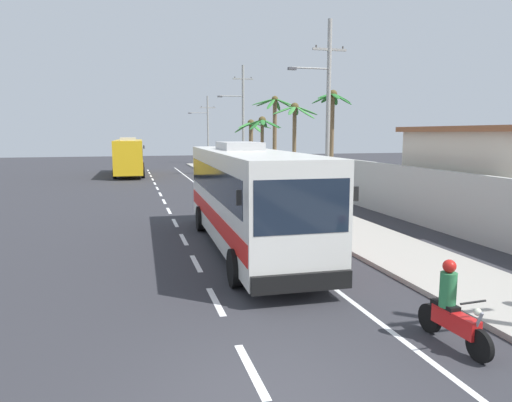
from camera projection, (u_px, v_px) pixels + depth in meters
ground_plane at (267, 402)px, 7.23m from camera, size 160.00×160.00×0.00m
sidewalk_kerb at (362, 236)px, 18.52m from camera, size 3.20×90.00×0.14m
lane_markings at (220, 224)px, 21.41m from camera, size 3.36×71.00×0.01m
boundary_wall at (394, 191)px, 23.15m from camera, size 0.24×60.00×2.55m
coach_bus_foreground at (248, 194)px, 16.58m from camera, size 3.14×11.76×3.75m
coach_bus_far_lane at (129, 156)px, 45.44m from camera, size 3.11×11.01×3.67m
motorcycle_beside_bus at (245, 198)px, 25.26m from camera, size 0.56×1.96×1.53m
motorcycle_trailing at (452, 311)px, 9.10m from camera, size 0.56×1.96×1.67m
utility_pole_mid at (327, 109)px, 26.07m from camera, size 3.34×0.24×10.18m
utility_pole_far at (242, 118)px, 44.57m from camera, size 3.42×0.24×10.34m
utility_pole_distant at (207, 128)px, 63.17m from camera, size 3.68×0.24×8.93m
palm_nearest at (332, 118)px, 30.24m from camera, size 2.76×2.83×6.80m
palm_second at (294, 126)px, 32.73m from camera, size 3.50×3.23×6.15m
palm_third at (275, 123)px, 41.32m from camera, size 4.07×3.62×7.28m
palm_fourth at (251, 139)px, 38.62m from camera, size 3.16×3.13×5.17m
palm_farthest at (262, 132)px, 35.41m from camera, size 2.89×3.05×5.31m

